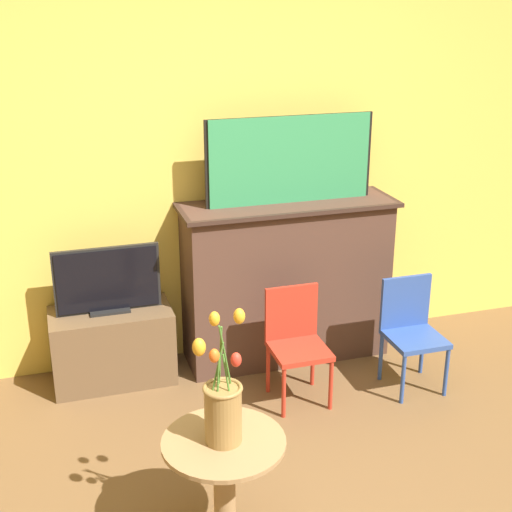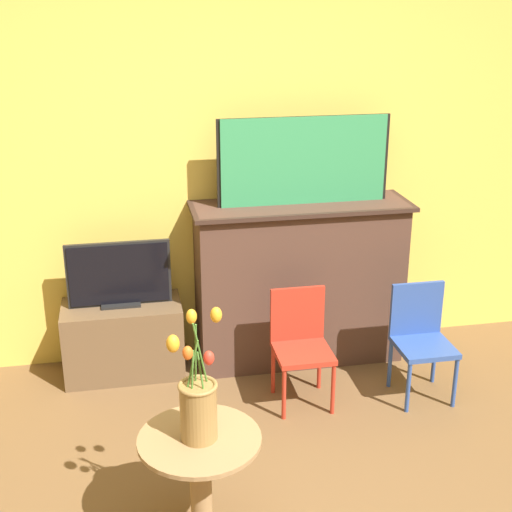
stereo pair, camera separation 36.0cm
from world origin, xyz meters
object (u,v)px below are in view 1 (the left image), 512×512
(painting, at_px, (290,160))
(tv_monitor, at_px, (107,281))
(vase_tulips, at_px, (223,405))
(chair_red, at_px, (296,338))
(chair_blue, at_px, (411,327))

(painting, height_order, tv_monitor, painting)
(painting, relative_size, vase_tulips, 1.89)
(tv_monitor, height_order, chair_red, tv_monitor)
(painting, relative_size, chair_blue, 1.58)
(chair_red, bearing_deg, painting, 75.70)
(painting, xyz_separation_m, tv_monitor, (-1.11, -0.01, -0.64))
(chair_red, distance_m, vase_tulips, 1.27)
(vase_tulips, bearing_deg, chair_red, 56.03)
(vase_tulips, bearing_deg, tv_monitor, 100.93)
(tv_monitor, distance_m, chair_blue, 1.79)
(tv_monitor, distance_m, chair_red, 1.14)
(tv_monitor, xyz_separation_m, chair_blue, (1.68, -0.56, -0.27))
(tv_monitor, relative_size, chair_red, 0.93)
(painting, bearing_deg, chair_red, -104.30)
(chair_red, xyz_separation_m, chair_blue, (0.69, -0.06, 0.00))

